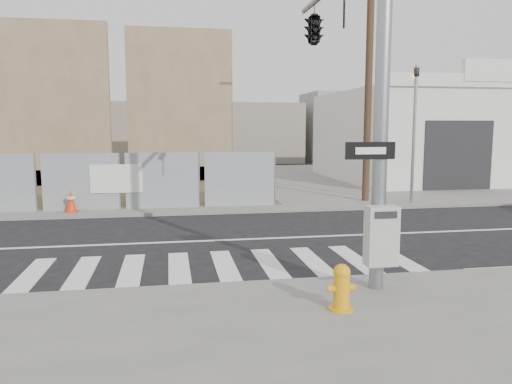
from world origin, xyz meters
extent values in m
plane|color=black|center=(0.00, 0.00, 0.00)|extent=(100.00, 100.00, 0.00)
cube|color=slate|center=(0.00, 14.00, 0.06)|extent=(50.00, 20.00, 0.12)
cylinder|color=gray|center=(2.50, -4.80, 3.62)|extent=(0.26, 0.26, 7.00)
cube|color=#B2B2AF|center=(2.45, -5.08, 1.15)|extent=(0.55, 0.30, 1.05)
cube|color=black|center=(2.25, -4.96, 2.62)|extent=(0.90, 0.03, 0.30)
cube|color=silver|center=(2.25, -4.98, 2.62)|extent=(0.55, 0.01, 0.12)
imported|color=black|center=(2.50, -2.80, 5.57)|extent=(0.16, 0.20, 1.00)
imported|color=black|center=(2.50, -0.60, 5.57)|extent=(0.53, 2.48, 1.00)
cylinder|color=gray|center=(8.00, 4.60, 2.72)|extent=(0.12, 0.12, 5.20)
imported|color=black|center=(8.00, 4.60, 5.22)|extent=(0.16, 0.20, 1.00)
cube|color=#7E634B|center=(-7.00, 13.00, 4.12)|extent=(6.00, 0.50, 8.00)
cube|color=#7E634B|center=(-7.00, 13.40, 0.52)|extent=(6.00, 1.30, 0.80)
cube|color=#7E634B|center=(-0.50, 14.00, 4.12)|extent=(5.50, 0.50, 8.00)
cube|color=#7E634B|center=(-0.50, 14.40, 0.52)|extent=(5.50, 1.30, 0.80)
cube|color=silver|center=(14.00, 13.00, 2.52)|extent=(12.00, 10.00, 4.80)
cube|color=silver|center=(14.00, 8.00, 5.12)|extent=(12.00, 0.30, 0.60)
cube|color=silver|center=(14.00, 7.95, 5.57)|extent=(4.00, 0.30, 1.00)
cube|color=black|center=(12.00, 7.98, 1.72)|extent=(3.40, 0.06, 3.20)
cylinder|color=#452F20|center=(6.50, 5.50, 5.12)|extent=(0.28, 0.28, 10.00)
cylinder|color=orange|center=(1.50, -5.75, 0.14)|extent=(0.47, 0.47, 0.04)
cylinder|color=orange|center=(1.50, -5.75, 0.42)|extent=(0.31, 0.31, 0.59)
sphere|color=orange|center=(1.50, -5.75, 0.73)|extent=(0.28, 0.28, 0.28)
cylinder|color=orange|center=(1.34, -5.75, 0.48)|extent=(0.16, 0.14, 0.11)
cylinder|color=orange|center=(1.66, -5.75, 0.48)|extent=(0.16, 0.14, 0.11)
cube|color=red|center=(-4.51, 4.67, 0.14)|extent=(0.46, 0.46, 0.03)
cone|color=red|center=(-4.51, 4.67, 0.51)|extent=(0.41, 0.41, 0.78)
cylinder|color=silver|center=(-4.51, 4.67, 0.62)|extent=(0.30, 0.30, 0.09)
cube|color=#F94B0D|center=(-0.68, 5.21, 0.14)|extent=(0.39, 0.39, 0.03)
cone|color=#F94B0D|center=(-0.68, 5.21, 0.48)|extent=(0.35, 0.35, 0.72)
cylinder|color=silver|center=(-0.68, 5.21, 0.58)|extent=(0.28, 0.28, 0.08)
camera|label=1|loc=(-1.16, -13.07, 3.02)|focal=35.00mm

